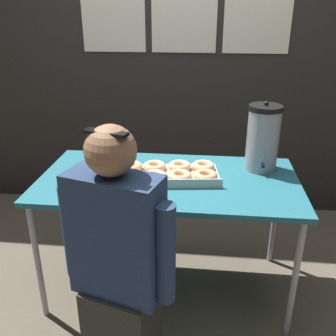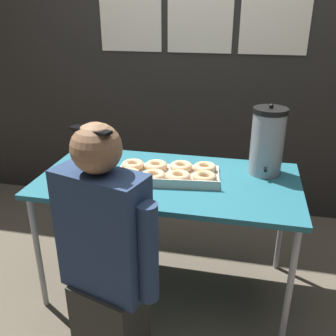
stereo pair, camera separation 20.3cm
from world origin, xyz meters
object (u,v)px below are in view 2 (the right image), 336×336
Objects in this scene: donut_box at (167,173)px; person_seated at (105,260)px; coffee_urn at (267,141)px; cell_phone at (86,191)px.

person_seated is (-0.15, -0.58, -0.18)m from donut_box.
cell_phone is (-0.89, -0.44, -0.18)m from coffee_urn.
cell_phone is at bearing -39.29° from person_seated.
donut_box is 0.50× the size of person_seated.
coffee_urn is at bearing 11.52° from donut_box.
person_seated reaches higher than cell_phone.
donut_box is 1.51× the size of coffee_urn.
donut_box is 3.72× the size of cell_phone.
donut_box is 0.62m from person_seated.
coffee_urn is 1.07m from person_seated.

